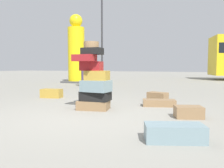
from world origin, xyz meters
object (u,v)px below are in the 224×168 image
suitcase_tan_upright_blue (52,93)px  person_bearded_onlooker (83,65)px  suitcase_tower (94,82)px  lamp_post (102,13)px  suitcase_brown_right_side (159,103)px  suitcase_slate_foreground_far (174,133)px  suitcase_brown_left_side (158,97)px  suitcase_brown_behind_tower (189,112)px  yellow_dummy_statue (76,53)px

suitcase_tan_upright_blue → person_bearded_onlooker: 3.98m
suitcase_tower → lamp_post: 11.16m
suitcase_brown_right_side → lamp_post: lamp_post is taller
suitcase_slate_foreground_far → suitcase_brown_right_side: size_ratio=0.97×
suitcase_tower → person_bearded_onlooker: (-3.22, 4.96, 0.41)m
suitcase_brown_left_side → suitcase_brown_behind_tower: bearing=-44.5°
suitcase_brown_right_side → suitcase_brown_behind_tower: suitcase_brown_behind_tower is taller
suitcase_tan_upright_blue → lamp_post: size_ratio=0.09×
suitcase_tan_upright_blue → suitcase_brown_right_side: bearing=-15.0°
suitcase_tower → suitcase_tan_upright_blue: suitcase_tower is taller
person_bearded_onlooker → lamp_post: lamp_post is taller
suitcase_slate_foreground_far → suitcase_brown_right_side: suitcase_slate_foreground_far is taller
suitcase_slate_foreground_far → suitcase_tan_upright_blue: bearing=125.4°
suitcase_brown_left_side → lamp_post: size_ratio=0.07×
suitcase_brown_behind_tower → yellow_dummy_statue: yellow_dummy_statue is taller
suitcase_tower → yellow_dummy_statue: bearing=124.8°
suitcase_tower → suitcase_brown_right_side: 1.72m
suitcase_tan_upright_blue → yellow_dummy_statue: size_ratio=0.16×
suitcase_slate_foreground_far → suitcase_brown_behind_tower: (0.04, 1.52, -0.00)m
suitcase_tower → yellow_dummy_statue: size_ratio=0.37×
suitcase_brown_right_side → yellow_dummy_statue: bearing=117.6°
suitcase_tower → suitcase_tan_upright_blue: 2.53m
suitcase_tower → suitcase_brown_left_side: size_ratio=2.87×
suitcase_brown_right_side → person_bearded_onlooker: 6.04m
suitcase_slate_foreground_far → lamp_post: bearing=99.4°
suitcase_tan_upright_blue → person_bearded_onlooker: person_bearded_onlooker is taller
suitcase_tower → person_bearded_onlooker: size_ratio=0.89×
suitcase_brown_behind_tower → suitcase_brown_left_side: (-1.00, 1.85, 0.02)m
suitcase_tan_upright_blue → person_bearded_onlooker: size_ratio=0.37×
person_bearded_onlooker → suitcase_tower: bearing=17.2°
suitcase_brown_right_side → person_bearded_onlooker: bearing=121.3°
lamp_post → suitcase_brown_left_side: bearing=-54.5°
suitcase_brown_right_side → suitcase_brown_left_side: 0.82m
suitcase_brown_left_side → person_bearded_onlooker: person_bearded_onlooker is taller
suitcase_brown_behind_tower → suitcase_brown_left_side: 2.10m
person_bearded_onlooker → lamp_post: (-1.18, 4.50, 3.52)m
suitcase_tan_upright_blue → suitcase_brown_behind_tower: (4.21, -1.26, -0.03)m
suitcase_slate_foreground_far → suitcase_brown_behind_tower: size_ratio=1.50×
person_bearded_onlooker → suitcase_brown_right_side: bearing=33.0°
suitcase_tower → suitcase_brown_behind_tower: bearing=-0.8°
suitcase_brown_right_side → suitcase_tan_upright_blue: bearing=159.0°
suitcase_slate_foreground_far → suitcase_brown_right_side: 2.68m
yellow_dummy_statue → suitcase_brown_left_side: bearing=-42.0°
suitcase_brown_right_side → suitcase_brown_left_side: (-0.21, 0.79, 0.04)m
suitcase_slate_foreground_far → suitcase_tower: bearing=121.6°
yellow_dummy_statue → lamp_post: lamp_post is taller
suitcase_brown_behind_tower → lamp_post: (-6.46, 9.49, 4.44)m
suitcase_brown_left_side → suitcase_brown_right_side: bearing=-57.9°
suitcase_slate_foreground_far → suitcase_brown_right_side: (-0.75, 2.58, -0.03)m
suitcase_slate_foreground_far → suitcase_brown_left_side: 3.50m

